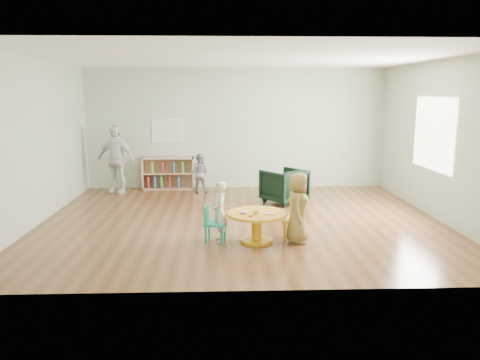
% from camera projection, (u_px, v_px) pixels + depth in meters
% --- Properties ---
extents(room, '(7.10, 7.00, 2.80)m').
position_uv_depth(room, '(242.00, 113.00, 7.94)').
color(room, '#55321B').
rests_on(room, ground).
extents(activity_table, '(0.90, 0.90, 0.49)m').
position_uv_depth(activity_table, '(257.00, 222.00, 7.06)').
color(activity_table, '#D09511').
rests_on(activity_table, ground).
extents(kid_chair_left, '(0.36, 0.36, 0.58)m').
position_uv_depth(kid_chair_left, '(213.00, 222.00, 7.05)').
color(kid_chair_left, teal).
rests_on(kid_chair_left, ground).
extents(kid_chair_right, '(0.36, 0.36, 0.61)m').
position_uv_depth(kid_chair_right, '(296.00, 219.00, 7.16)').
color(kid_chair_right, '#D09511').
rests_on(kid_chair_right, ground).
extents(bookshelf, '(1.20, 0.30, 0.75)m').
position_uv_depth(bookshelf, '(168.00, 173.00, 10.97)').
color(bookshelf, tan).
rests_on(bookshelf, ground).
extents(alphabet_poster, '(0.74, 0.01, 0.54)m').
position_uv_depth(alphabet_poster, '(168.00, 131.00, 10.91)').
color(alphabet_poster, white).
rests_on(alphabet_poster, ground).
extents(armchair, '(1.06, 1.06, 0.70)m').
position_uv_depth(armchair, '(284.00, 186.00, 9.57)').
color(armchair, black).
rests_on(armchair, ground).
extents(child_left, '(0.26, 0.36, 0.93)m').
position_uv_depth(child_left, '(220.00, 212.00, 7.04)').
color(child_left, silver).
rests_on(child_left, ground).
extents(child_right, '(0.45, 0.58, 1.06)m').
position_uv_depth(child_right, '(298.00, 208.00, 7.00)').
color(child_right, gold).
rests_on(child_right, ground).
extents(toddler, '(0.49, 0.42, 0.90)m').
position_uv_depth(toddler, '(199.00, 173.00, 10.54)').
color(toddler, '#192540').
rests_on(toddler, ground).
extents(adult_caretaker, '(0.97, 0.65, 1.53)m').
position_uv_depth(adult_caretaker, '(116.00, 159.00, 10.43)').
color(adult_caretaker, white).
rests_on(adult_caretaker, ground).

